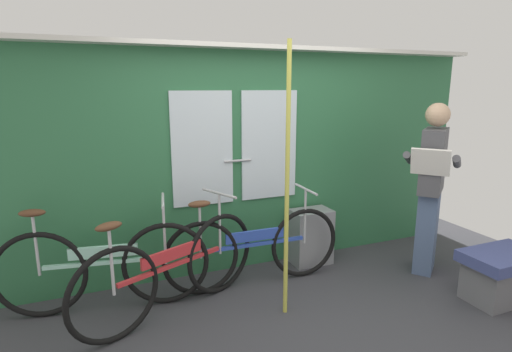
% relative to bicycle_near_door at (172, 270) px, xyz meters
% --- Properties ---
extents(ground_plane, '(6.10, 4.38, 0.04)m').
position_rel_bicycle_near_door_xyz_m(ground_plane, '(1.00, -0.71, -0.42)').
color(ground_plane, '#38383D').
extents(train_door_wall, '(5.10, 0.28, 2.25)m').
position_rel_bicycle_near_door_xyz_m(train_door_wall, '(0.99, 0.67, 0.78)').
color(train_door_wall, '#2D6B42').
rests_on(train_door_wall, ground_plane).
extents(bicycle_near_door, '(1.64, 0.81, 0.96)m').
position_rel_bicycle_near_door_xyz_m(bicycle_near_door, '(0.00, 0.00, 0.00)').
color(bicycle_near_door, black).
rests_on(bicycle_near_door, ground_plane).
extents(bicycle_leaning_behind, '(1.75, 0.44, 0.91)m').
position_rel_bicycle_near_door_xyz_m(bicycle_leaning_behind, '(0.81, 0.21, -0.02)').
color(bicycle_leaning_behind, black).
rests_on(bicycle_leaning_behind, ground_plane).
extents(bicycle_by_pole, '(1.73, 0.47, 0.95)m').
position_rel_bicycle_near_door_xyz_m(bicycle_by_pole, '(-0.52, 0.28, -0.00)').
color(bicycle_by_pole, black).
rests_on(bicycle_by_pole, ground_plane).
extents(passenger_reading_newspaper, '(0.63, 0.60, 1.72)m').
position_rel_bicycle_near_door_xyz_m(passenger_reading_newspaper, '(2.56, -0.16, 0.51)').
color(passenger_reading_newspaper, slate).
rests_on(passenger_reading_newspaper, ground_plane).
extents(trash_bin_by_wall, '(0.42, 0.28, 0.59)m').
position_rel_bicycle_near_door_xyz_m(trash_bin_by_wall, '(1.57, 0.46, -0.10)').
color(trash_bin_by_wall, gray).
rests_on(trash_bin_by_wall, ground_plane).
extents(handrail_pole, '(0.04, 0.04, 2.21)m').
position_rel_bicycle_near_door_xyz_m(handrail_pole, '(0.88, -0.33, 0.71)').
color(handrail_pole, '#C6C14C').
rests_on(handrail_pole, ground_plane).
extents(bench_seat_corner, '(0.70, 0.44, 0.45)m').
position_rel_bicycle_near_door_xyz_m(bench_seat_corner, '(2.74, -0.88, -0.16)').
color(bench_seat_corner, '#3D477F').
rests_on(bench_seat_corner, ground_plane).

